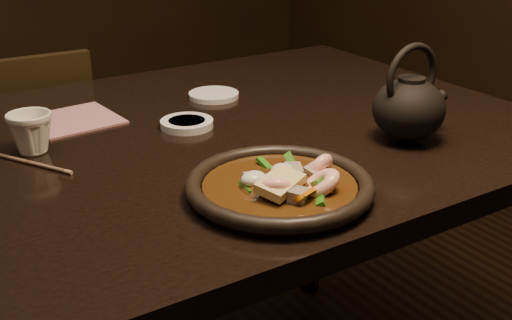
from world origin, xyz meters
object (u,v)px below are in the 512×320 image
chair (20,191)px  plate (280,187)px  tea_cup (31,132)px  teapot (409,106)px  table (120,191)px

chair → plate: bearing=104.0°
tea_cup → teapot: size_ratio=0.44×
table → tea_cup: 0.18m
tea_cup → teapot: 0.65m
chair → tea_cup: size_ratio=10.83×
plate → teapot: 0.33m
plate → tea_cup: 0.44m
table → teapot: size_ratio=9.37×
plate → tea_cup: tea_cup is taller
plate → teapot: teapot is taller
chair → teapot: bearing=123.4°
chair → plate: size_ratio=2.95×
plate → teapot: bearing=11.4°
table → chair: bearing=95.0°
tea_cup → teapot: bearing=-27.4°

